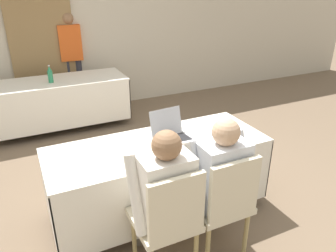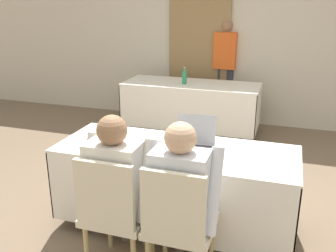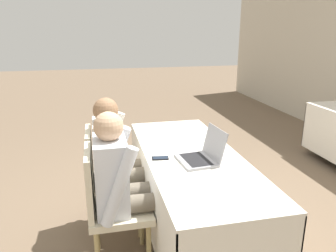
{
  "view_description": "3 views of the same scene",
  "coord_description": "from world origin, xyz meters",
  "px_view_note": "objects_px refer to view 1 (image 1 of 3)",
  "views": [
    {
      "loc": [
        -1.02,
        -2.32,
        2.04
      ],
      "look_at": [
        0.0,
        -0.2,
        0.98
      ],
      "focal_mm": 35.0,
      "sensor_mm": 36.0,
      "label": 1
    },
    {
      "loc": [
        0.81,
        -2.67,
        1.86
      ],
      "look_at": [
        0.0,
        -0.2,
        0.98
      ],
      "focal_mm": 40.0,
      "sensor_mm": 36.0,
      "label": 2
    },
    {
      "loc": [
        2.33,
        -0.72,
        1.7
      ],
      "look_at": [
        0.0,
        -0.2,
        0.98
      ],
      "focal_mm": 35.0,
      "sensor_mm": 36.0,
      "label": 3
    }
  ],
  "objects_px": {
    "chair_near_left": "(168,218)",
    "person_white_shirt": "(216,176)",
    "cell_phone": "(175,156)",
    "person_red_shirt": "(72,56)",
    "laptop": "(172,134)",
    "water_bottle": "(50,75)",
    "chair_near_right": "(223,201)",
    "person_checkered_shirt": "(162,192)"
  },
  "relations": [
    {
      "from": "cell_phone",
      "to": "water_bottle",
      "type": "relative_size",
      "value": 0.56
    },
    {
      "from": "chair_near_right",
      "to": "person_red_shirt",
      "type": "height_order",
      "value": "person_red_shirt"
    },
    {
      "from": "laptop",
      "to": "chair_near_right",
      "type": "height_order",
      "value": "laptop"
    },
    {
      "from": "person_white_shirt",
      "to": "person_red_shirt",
      "type": "height_order",
      "value": "person_red_shirt"
    },
    {
      "from": "person_red_shirt",
      "to": "chair_near_right",
      "type": "bearing_deg",
      "value": -79.95
    },
    {
      "from": "laptop",
      "to": "person_red_shirt",
      "type": "xyz_separation_m",
      "value": [
        -0.29,
        3.07,
        0.14
      ]
    },
    {
      "from": "person_white_shirt",
      "to": "chair_near_left",
      "type": "bearing_deg",
      "value": 12.85
    },
    {
      "from": "laptop",
      "to": "water_bottle",
      "type": "xyz_separation_m",
      "value": [
        -0.73,
        2.31,
        0.06
      ]
    },
    {
      "from": "chair_near_right",
      "to": "person_red_shirt",
      "type": "relative_size",
      "value": 0.57
    },
    {
      "from": "person_checkered_shirt",
      "to": "person_red_shirt",
      "type": "height_order",
      "value": "person_red_shirt"
    },
    {
      "from": "chair_near_left",
      "to": "chair_near_right",
      "type": "height_order",
      "value": "same"
    },
    {
      "from": "chair_near_left",
      "to": "person_white_shirt",
      "type": "relative_size",
      "value": 0.78
    },
    {
      "from": "cell_phone",
      "to": "person_white_shirt",
      "type": "distance_m",
      "value": 0.37
    },
    {
      "from": "person_white_shirt",
      "to": "laptop",
      "type": "bearing_deg",
      "value": -82.38
    },
    {
      "from": "cell_phone",
      "to": "person_checkered_shirt",
      "type": "relative_size",
      "value": 0.12
    },
    {
      "from": "water_bottle",
      "to": "person_white_shirt",
      "type": "xyz_separation_m",
      "value": [
        0.81,
        -2.92,
        -0.17
      ]
    },
    {
      "from": "chair_near_left",
      "to": "person_white_shirt",
      "type": "xyz_separation_m",
      "value": [
        0.45,
        0.1,
        0.16
      ]
    },
    {
      "from": "chair_near_left",
      "to": "person_checkered_shirt",
      "type": "bearing_deg",
      "value": -90.0
    },
    {
      "from": "laptop",
      "to": "person_checkered_shirt",
      "type": "xyz_separation_m",
      "value": [
        -0.37,
        -0.6,
        -0.11
      ]
    },
    {
      "from": "cell_phone",
      "to": "chair_near_right",
      "type": "bearing_deg",
      "value": -57.24
    },
    {
      "from": "cell_phone",
      "to": "water_bottle",
      "type": "bearing_deg",
      "value": 110.93
    },
    {
      "from": "cell_phone",
      "to": "person_red_shirt",
      "type": "height_order",
      "value": "person_red_shirt"
    },
    {
      "from": "water_bottle",
      "to": "person_checkered_shirt",
      "type": "distance_m",
      "value": 2.95
    },
    {
      "from": "chair_near_left",
      "to": "person_checkered_shirt",
      "type": "relative_size",
      "value": 0.78
    },
    {
      "from": "cell_phone",
      "to": "chair_near_left",
      "type": "distance_m",
      "value": 0.54
    },
    {
      "from": "person_checkered_shirt",
      "to": "person_red_shirt",
      "type": "relative_size",
      "value": 0.74
    },
    {
      "from": "chair_near_left",
      "to": "chair_near_right",
      "type": "relative_size",
      "value": 1.0
    },
    {
      "from": "cell_phone",
      "to": "chair_near_left",
      "type": "relative_size",
      "value": 0.15
    },
    {
      "from": "person_white_shirt",
      "to": "person_red_shirt",
      "type": "distance_m",
      "value": 3.7
    },
    {
      "from": "chair_near_left",
      "to": "chair_near_right",
      "type": "bearing_deg",
      "value": -180.0
    },
    {
      "from": "cell_phone",
      "to": "person_white_shirt",
      "type": "bearing_deg",
      "value": -50.29
    },
    {
      "from": "water_bottle",
      "to": "chair_near_left",
      "type": "bearing_deg",
      "value": -83.23
    },
    {
      "from": "chair_near_left",
      "to": "person_red_shirt",
      "type": "distance_m",
      "value": 3.8
    },
    {
      "from": "laptop",
      "to": "person_white_shirt",
      "type": "xyz_separation_m",
      "value": [
        0.08,
        -0.6,
        -0.11
      ]
    },
    {
      "from": "person_checkered_shirt",
      "to": "person_white_shirt",
      "type": "height_order",
      "value": "same"
    },
    {
      "from": "chair_near_left",
      "to": "person_checkered_shirt",
      "type": "distance_m",
      "value": 0.19
    },
    {
      "from": "laptop",
      "to": "person_red_shirt",
      "type": "bearing_deg",
      "value": 90.22
    },
    {
      "from": "water_bottle",
      "to": "person_red_shirt",
      "type": "relative_size",
      "value": 0.15
    },
    {
      "from": "person_checkered_shirt",
      "to": "person_red_shirt",
      "type": "bearing_deg",
      "value": -91.26
    },
    {
      "from": "chair_near_left",
      "to": "cell_phone",
      "type": "bearing_deg",
      "value": -122.26
    },
    {
      "from": "laptop",
      "to": "cell_phone",
      "type": "distance_m",
      "value": 0.32
    },
    {
      "from": "water_bottle",
      "to": "person_white_shirt",
      "type": "height_order",
      "value": "person_white_shirt"
    }
  ]
}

